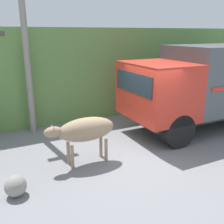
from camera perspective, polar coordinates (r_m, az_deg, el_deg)
name	(u,v)px	position (r m, az deg, el deg)	size (l,w,h in m)	color
ground_plane	(134,151)	(8.17, 4.81, -8.47)	(60.00, 60.00, 0.00)	gray
hillside_embankment	(70,68)	(13.09, -9.12, 9.44)	(32.00, 5.28, 3.69)	#608C47
cargo_truck	(209,83)	(10.40, 20.42, 6.02)	(6.29, 2.50, 3.06)	#2D2D2D
brown_cow	(85,130)	(7.10, -5.89, -3.93)	(1.94, 0.64, 1.31)	#9E7F60
utility_pole	(24,32)	(9.52, -18.52, 16.13)	(0.90, 0.21, 6.76)	gray
roadside_rock	(16,186)	(6.38, -20.25, -14.87)	(0.48, 0.48, 0.48)	gray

